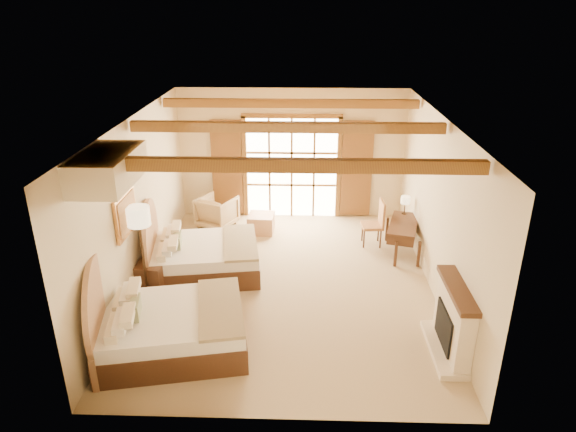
{
  "coord_description": "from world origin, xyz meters",
  "views": [
    {
      "loc": [
        0.3,
        -8.67,
        5.08
      ],
      "look_at": [
        0.01,
        0.2,
        1.34
      ],
      "focal_mm": 32.0,
      "sensor_mm": 36.0,
      "label": 1
    }
  ],
  "objects_px": {
    "bed_far": "(196,254)",
    "desk": "(402,237)",
    "armchair": "(217,212)",
    "bed_near": "(162,324)",
    "nightstand": "(152,278)"
  },
  "relations": [
    {
      "from": "bed_far",
      "to": "nightstand",
      "type": "relative_size",
      "value": 3.72
    },
    {
      "from": "bed_near",
      "to": "armchair",
      "type": "xyz_separation_m",
      "value": [
        0.1,
        4.77,
        -0.07
      ]
    },
    {
      "from": "nightstand",
      "to": "armchair",
      "type": "height_order",
      "value": "armchair"
    },
    {
      "from": "nightstand",
      "to": "armchair",
      "type": "distance_m",
      "value": 3.23
    },
    {
      "from": "bed_near",
      "to": "nightstand",
      "type": "height_order",
      "value": "bed_near"
    },
    {
      "from": "armchair",
      "to": "bed_far",
      "type": "bearing_deg",
      "value": 115.09
    },
    {
      "from": "bed_far",
      "to": "armchair",
      "type": "xyz_separation_m",
      "value": [
        0.03,
        2.35,
        -0.05
      ]
    },
    {
      "from": "bed_far",
      "to": "nightstand",
      "type": "height_order",
      "value": "bed_far"
    },
    {
      "from": "bed_near",
      "to": "bed_far",
      "type": "xyz_separation_m",
      "value": [
        0.06,
        2.42,
        -0.02
      ]
    },
    {
      "from": "bed_near",
      "to": "nightstand",
      "type": "distance_m",
      "value": 1.74
    },
    {
      "from": "nightstand",
      "to": "desk",
      "type": "distance_m",
      "value": 5.27
    },
    {
      "from": "bed_far",
      "to": "desk",
      "type": "relative_size",
      "value": 1.66
    },
    {
      "from": "armchair",
      "to": "desk",
      "type": "relative_size",
      "value": 0.58
    },
    {
      "from": "bed_near",
      "to": "bed_far",
      "type": "distance_m",
      "value": 2.42
    },
    {
      "from": "desk",
      "to": "bed_near",
      "type": "bearing_deg",
      "value": -125.85
    }
  ]
}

